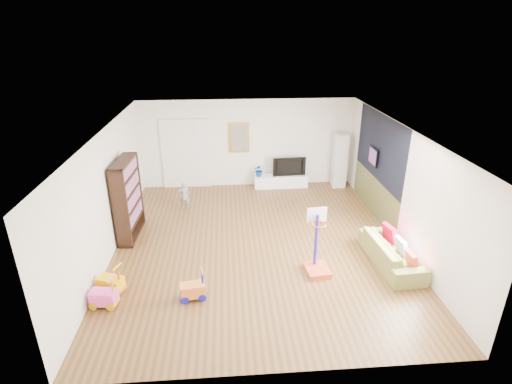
{
  "coord_description": "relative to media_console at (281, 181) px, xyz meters",
  "views": [
    {
      "loc": [
        -0.67,
        -8.08,
        4.77
      ],
      "look_at": [
        0.0,
        0.4,
        1.15
      ],
      "focal_mm": 28.0,
      "sensor_mm": 36.0,
      "label": 1
    }
  ],
  "objects": [
    {
      "name": "wall_front",
      "position": [
        -1.02,
        -7.22,
        1.16
      ],
      "size": [
        6.5,
        0.0,
        2.7
      ],
      "primitive_type": "cube",
      "color": "white",
      "rests_on": "ground"
    },
    {
      "name": "ride_on_yellow",
      "position": [
        -3.95,
        -5.07,
        0.12
      ],
      "size": [
        0.54,
        0.44,
        0.63
      ],
      "primitive_type": "cube",
      "rotation": [
        0.0,
        0.0,
        -0.37
      ],
      "color": "#FFBF00",
      "rests_on": "ground"
    },
    {
      "name": "basketball_hoop",
      "position": [
        0.12,
        -4.71,
        0.5
      ],
      "size": [
        0.54,
        0.63,
        1.39
      ],
      "primitive_type": "cube",
      "rotation": [
        0.0,
        0.0,
        0.11
      ],
      "color": "#CA4D2B",
      "rests_on": "ground"
    },
    {
      "name": "wall_back",
      "position": [
        -1.02,
        0.28,
        1.16
      ],
      "size": [
        6.5,
        0.0,
        2.7
      ],
      "primitive_type": "cube",
      "color": "silver",
      "rests_on": "ground"
    },
    {
      "name": "olive_wainscot",
      "position": [
        2.22,
        -2.07,
        0.31
      ],
      "size": [
        0.01,
        3.2,
        1.0
      ],
      "primitive_type": "cube",
      "color": "brown",
      "rests_on": "wall_right"
    },
    {
      "name": "wall_right",
      "position": [
        2.23,
        -3.47,
        1.16
      ],
      "size": [
        0.0,
        7.5,
        2.7
      ],
      "primitive_type": "cube",
      "color": "beige",
      "rests_on": "ground"
    },
    {
      "name": "wall_left",
      "position": [
        -4.27,
        -3.47,
        1.16
      ],
      "size": [
        0.0,
        7.5,
        2.7
      ],
      "primitive_type": "cube",
      "color": "white",
      "rests_on": "ground"
    },
    {
      "name": "pillow_center",
      "position": [
        1.94,
        -4.54,
        0.24
      ],
      "size": [
        0.13,
        0.37,
        0.36
      ],
      "primitive_type": "cube",
      "rotation": [
        0.0,
        0.0,
        0.12
      ],
      "color": "silver",
      "rests_on": "sofa"
    },
    {
      "name": "vase_plant",
      "position": [
        -0.67,
        -0.03,
        0.39
      ],
      "size": [
        0.36,
        0.32,
        0.38
      ],
      "primitive_type": "imported",
      "rotation": [
        0.0,
        0.0,
        -0.06
      ],
      "color": "navy",
      "rests_on": "media_console"
    },
    {
      "name": "sofa",
      "position": [
        1.75,
        -4.52,
        0.08
      ],
      "size": [
        0.85,
        1.92,
        0.55
      ],
      "primitive_type": "imported",
      "rotation": [
        0.0,
        0.0,
        1.64
      ],
      "color": "olive",
      "rests_on": "ground"
    },
    {
      "name": "pillow_right",
      "position": [
        1.91,
        -3.99,
        0.24
      ],
      "size": [
        0.19,
        0.42,
        0.41
      ],
      "primitive_type": "cube",
      "rotation": [
        0.0,
        0.0,
        0.22
      ],
      "color": "#AD0023",
      "rests_on": "sofa"
    },
    {
      "name": "media_console",
      "position": [
        0.0,
        0.0,
        0.0
      ],
      "size": [
        1.67,
        0.45,
        0.39
      ],
      "primitive_type": "cube",
      "rotation": [
        0.0,
        0.0,
        0.02
      ],
      "color": "white",
      "rests_on": "ground"
    },
    {
      "name": "artwork_right",
      "position": [
        2.15,
        -1.87,
        1.36
      ],
      "size": [
        0.04,
        0.56,
        0.46
      ],
      "primitive_type": "cube",
      "color": "#7F3F8C",
      "rests_on": "wall_right"
    },
    {
      "name": "pillow_left",
      "position": [
        1.92,
        -5.08,
        0.24
      ],
      "size": [
        0.11,
        0.36,
        0.35
      ],
      "primitive_type": "cube",
      "rotation": [
        0.0,
        0.0,
        0.05
      ],
      "color": "#D44229",
      "rests_on": "sofa"
    },
    {
      "name": "tv",
      "position": [
        0.24,
        0.02,
        0.49
      ],
      "size": [
        1.03,
        0.19,
        0.59
      ],
      "primitive_type": "imported",
      "rotation": [
        0.0,
        0.0,
        0.06
      ],
      "color": "black",
      "rests_on": "media_console"
    },
    {
      "name": "painting_back",
      "position": [
        -1.27,
        0.24,
        1.36
      ],
      "size": [
        0.62,
        0.06,
        0.92
      ],
      "primitive_type": "cube",
      "color": "gold",
      "rests_on": "wall_back"
    },
    {
      "name": "doorway",
      "position": [
        -2.92,
        0.24,
        0.86
      ],
      "size": [
        1.45,
        0.06,
        2.1
      ],
      "primitive_type": "cube",
      "color": "white",
      "rests_on": "ground"
    },
    {
      "name": "tall_cabinet",
      "position": [
        1.81,
        -0.1,
        0.65
      ],
      "size": [
        0.41,
        0.41,
        1.69
      ],
      "primitive_type": "cube",
      "rotation": [
        0.0,
        0.0,
        -0.04
      ],
      "color": "silver",
      "rests_on": "ground"
    },
    {
      "name": "floor",
      "position": [
        -1.02,
        -3.47,
        -0.19
      ],
      "size": [
        6.5,
        7.5,
        0.0
      ],
      "primitive_type": "cube",
      "color": "brown",
      "rests_on": "ground"
    },
    {
      "name": "child",
      "position": [
        -2.86,
        -1.39,
        0.2
      ],
      "size": [
        0.32,
        0.25,
        0.79
      ],
      "primitive_type": "imported",
      "rotation": [
        0.0,
        0.0,
        3.37
      ],
      "color": "gray",
      "rests_on": "ground"
    },
    {
      "name": "ride_on_orange",
      "position": [
        -2.38,
        -5.38,
        0.1
      ],
      "size": [
        0.49,
        0.34,
        0.6
      ],
      "primitive_type": "cube",
      "rotation": [
        0.0,
        0.0,
        0.16
      ],
      "color": "orange",
      "rests_on": "ground"
    },
    {
      "name": "navy_accent",
      "position": [
        2.22,
        -2.07,
        1.66
      ],
      "size": [
        0.01,
        3.2,
        1.7
      ],
      "primitive_type": "cube",
      "color": "black",
      "rests_on": "wall_right"
    },
    {
      "name": "bookshelf",
      "position": [
        -4.02,
        -2.8,
        0.76
      ],
      "size": [
        0.4,
        1.32,
        1.91
      ],
      "primitive_type": "cube",
      "rotation": [
        0.0,
        0.0,
        -0.05
      ],
      "color": "black",
      "rests_on": "ground"
    },
    {
      "name": "ride_on_pink",
      "position": [
        -3.97,
        -5.47,
        0.11
      ],
      "size": [
        0.49,
        0.35,
        0.61
      ],
      "primitive_type": "cube",
      "rotation": [
        0.0,
        0.0,
        -0.15
      ],
      "color": "#FF49B3",
      "rests_on": "ground"
    },
    {
      "name": "ceiling",
      "position": [
        -1.02,
        -3.47,
        2.51
      ],
      "size": [
        6.5,
        7.5,
        0.0
      ],
      "primitive_type": "cube",
      "color": "white",
      "rests_on": "ground"
    }
  ]
}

